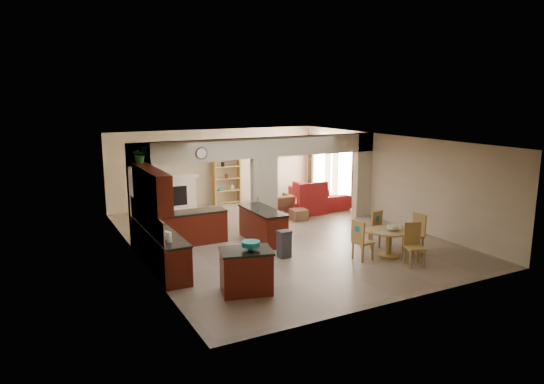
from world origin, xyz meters
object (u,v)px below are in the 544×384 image
dining_table (389,238)px  armchair (280,205)px  kitchen_island (246,271)px  sofa (318,194)px

dining_table → armchair: bearing=94.1°
kitchen_island → dining_table: size_ratio=1.20×
sofa → dining_table: bearing=163.8°
dining_table → sofa: size_ratio=0.38×
dining_table → sofa: (1.67, 5.86, -0.08)m
kitchen_island → sofa: kitchen_island is taller
sofa → kitchen_island: bearing=136.8°
sofa → armchair: 2.18m
kitchen_island → sofa: bearing=61.4°
sofa → armchair: (-2.04, -0.77, -0.03)m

